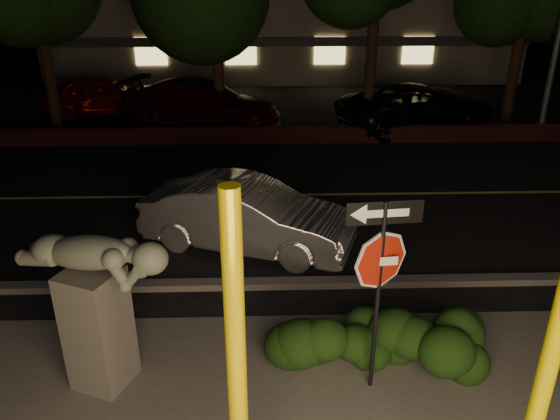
# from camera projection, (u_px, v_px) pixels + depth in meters

# --- Properties ---
(ground) EXTENTS (90.00, 90.00, 0.00)m
(ground) POSITION_uv_depth(u_px,v_px,m) (299.00, 156.00, 16.03)
(ground) COLOR black
(ground) RESTS_ON ground
(road) EXTENTS (80.00, 8.00, 0.01)m
(road) POSITION_uv_depth(u_px,v_px,m) (306.00, 195.00, 13.29)
(road) COLOR black
(road) RESTS_ON ground
(lane_marking) EXTENTS (80.00, 0.12, 0.00)m
(lane_marking) POSITION_uv_depth(u_px,v_px,m) (306.00, 195.00, 13.29)
(lane_marking) COLOR #AD9B45
(lane_marking) RESTS_ON road
(curb) EXTENTS (80.00, 0.25, 0.12)m
(curb) POSITION_uv_depth(u_px,v_px,m) (324.00, 283.00, 9.53)
(curb) COLOR #4C4944
(curb) RESTS_ON ground
(brick_wall) EXTENTS (40.00, 0.35, 0.50)m
(brick_wall) POSITION_uv_depth(u_px,v_px,m) (296.00, 135.00, 17.11)
(brick_wall) COLOR #4B1918
(brick_wall) RESTS_ON ground
(parking_lot) EXTENTS (40.00, 12.00, 0.01)m
(parking_lot) POSITION_uv_depth(u_px,v_px,m) (288.00, 101.00, 22.40)
(parking_lot) COLOR black
(parking_lot) RESTS_ON ground
(building) EXTENTS (22.00, 10.20, 4.00)m
(building) POSITION_uv_depth(u_px,v_px,m) (282.00, 29.00, 28.86)
(building) COLOR #6C6856
(building) RESTS_ON ground
(yellow_pole_left) EXTENTS (0.18, 0.18, 3.62)m
(yellow_pole_left) POSITION_uv_depth(u_px,v_px,m) (237.00, 373.00, 4.87)
(yellow_pole_left) COLOR #FFE208
(yellow_pole_left) RESTS_ON ground
(signpost) EXTENTS (0.91, 0.13, 2.69)m
(signpost) POSITION_uv_depth(u_px,v_px,m) (381.00, 261.00, 6.50)
(signpost) COLOR black
(signpost) RESTS_ON ground
(sculpture) EXTENTS (2.08, 1.29, 2.27)m
(sculpture) POSITION_uv_depth(u_px,v_px,m) (95.00, 293.00, 6.79)
(sculpture) COLOR #4C4944
(sculpture) RESTS_ON ground
(hedge_center) EXTENTS (1.84, 1.10, 0.90)m
(hedge_center) POSITION_uv_depth(u_px,v_px,m) (330.00, 329.00, 7.68)
(hedge_center) COLOR black
(hedge_center) RESTS_ON ground
(hedge_right) EXTENTS (1.63, 0.91, 1.05)m
(hedge_right) POSITION_uv_depth(u_px,v_px,m) (432.00, 338.00, 7.38)
(hedge_right) COLOR black
(hedge_right) RESTS_ON ground
(silver_sedan) EXTENTS (4.37, 2.77, 1.36)m
(silver_sedan) POSITION_uv_depth(u_px,v_px,m) (247.00, 216.00, 10.60)
(silver_sedan) COLOR silver
(silver_sedan) RESTS_ON ground
(parked_car_red) EXTENTS (4.53, 2.51, 1.46)m
(parked_car_red) POSITION_uv_depth(u_px,v_px,m) (101.00, 95.00, 20.18)
(parked_car_red) COLOR #780603
(parked_car_red) RESTS_ON ground
(parked_car_darkred) EXTENTS (5.87, 3.80, 1.58)m
(parked_car_darkred) POSITION_uv_depth(u_px,v_px,m) (202.00, 103.00, 18.67)
(parked_car_darkred) COLOR #450812
(parked_car_darkred) RESTS_ON ground
(parked_car_dark) EXTENTS (5.93, 4.16, 1.50)m
(parked_car_dark) POSITION_uv_depth(u_px,v_px,m) (417.00, 106.00, 18.47)
(parked_car_dark) COLOR black
(parked_car_dark) RESTS_ON ground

